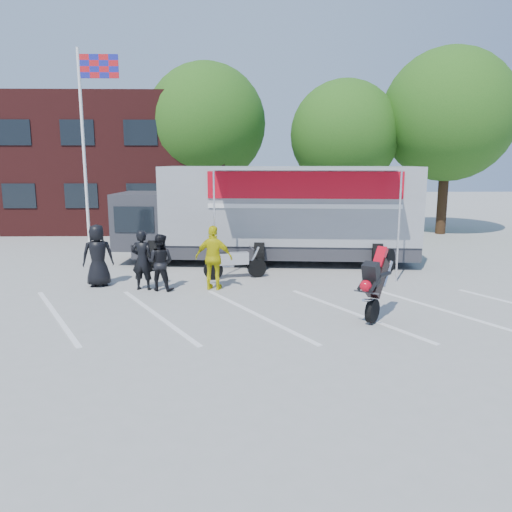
{
  "coord_description": "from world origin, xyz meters",
  "views": [
    {
      "loc": [
        -0.07,
        -10.62,
        3.65
      ],
      "look_at": [
        0.23,
        1.72,
        1.3
      ],
      "focal_mm": 35.0,
      "sensor_mm": 36.0,
      "label": 1
    }
  ],
  "objects_px": {
    "flagpole": "(89,126)",
    "tree_right": "(448,115)",
    "parked_motorcycle": "(235,278)",
    "stunt_bike_rider": "(382,317)",
    "transporter_truck": "(275,263)",
    "spectator_leather_b": "(142,260)",
    "tree_left": "(206,124)",
    "tree_mid": "(344,135)",
    "spectator_leather_a": "(98,255)",
    "spectator_hivis": "(214,258)",
    "spectator_leather_c": "(160,262)"
  },
  "relations": [
    {
      "from": "spectator_leather_a",
      "to": "transporter_truck",
      "type": "bearing_deg",
      "value": -163.8
    },
    {
      "from": "flagpole",
      "to": "stunt_bike_rider",
      "type": "xyz_separation_m",
      "value": [
        9.45,
        -9.31,
        -5.05
      ]
    },
    {
      "from": "transporter_truck",
      "to": "stunt_bike_rider",
      "type": "distance_m",
      "value": 6.91
    },
    {
      "from": "tree_left",
      "to": "transporter_truck",
      "type": "distance_m",
      "value": 10.8
    },
    {
      "from": "flagpole",
      "to": "spectator_leather_a",
      "type": "height_order",
      "value": "flagpole"
    },
    {
      "from": "parked_motorcycle",
      "to": "tree_mid",
      "type": "bearing_deg",
      "value": -39.73
    },
    {
      "from": "spectator_leather_b",
      "to": "spectator_leather_c",
      "type": "height_order",
      "value": "spectator_leather_b"
    },
    {
      "from": "tree_left",
      "to": "tree_mid",
      "type": "distance_m",
      "value": 7.1
    },
    {
      "from": "flagpole",
      "to": "tree_right",
      "type": "bearing_deg",
      "value": 15.48
    },
    {
      "from": "transporter_truck",
      "to": "stunt_bike_rider",
      "type": "relative_size",
      "value": 5.89
    },
    {
      "from": "tree_left",
      "to": "spectator_leather_a",
      "type": "distance_m",
      "value": 13.17
    },
    {
      "from": "tree_right",
      "to": "transporter_truck",
      "type": "xyz_separation_m",
      "value": [
        -8.96,
        -7.24,
        -5.88
      ]
    },
    {
      "from": "spectator_leather_b",
      "to": "spectator_leather_c",
      "type": "xyz_separation_m",
      "value": [
        0.52,
        -0.08,
        -0.05
      ]
    },
    {
      "from": "stunt_bike_rider",
      "to": "spectator_hivis",
      "type": "bearing_deg",
      "value": -176.38
    },
    {
      "from": "tree_mid",
      "to": "spectator_leather_b",
      "type": "xyz_separation_m",
      "value": [
        -7.99,
        -11.55,
        -4.08
      ]
    },
    {
      "from": "flagpole",
      "to": "tree_right",
      "type": "xyz_separation_m",
      "value": [
        16.24,
        4.5,
        0.82
      ]
    },
    {
      "from": "tree_mid",
      "to": "spectator_leather_b",
      "type": "distance_m",
      "value": 14.63
    },
    {
      "from": "flagpole",
      "to": "spectator_leather_a",
      "type": "relative_size",
      "value": 4.34
    },
    {
      "from": "spectator_leather_c",
      "to": "spectator_hivis",
      "type": "distance_m",
      "value": 1.53
    },
    {
      "from": "tree_right",
      "to": "parked_motorcycle",
      "type": "bearing_deg",
      "value": -136.84
    },
    {
      "from": "parked_motorcycle",
      "to": "spectator_leather_a",
      "type": "relative_size",
      "value": 1.11
    },
    {
      "from": "spectator_leather_a",
      "to": "spectator_hivis",
      "type": "distance_m",
      "value": 3.48
    },
    {
      "from": "tree_mid",
      "to": "transporter_truck",
      "type": "height_order",
      "value": "tree_mid"
    },
    {
      "from": "spectator_leather_b",
      "to": "tree_right",
      "type": "bearing_deg",
      "value": -131.5
    },
    {
      "from": "tree_left",
      "to": "parked_motorcycle",
      "type": "relative_size",
      "value": 4.22
    },
    {
      "from": "tree_mid",
      "to": "spectator_hivis",
      "type": "distance_m",
      "value": 13.61
    },
    {
      "from": "parked_motorcycle",
      "to": "spectator_leather_b",
      "type": "distance_m",
      "value": 3.08
    },
    {
      "from": "flagpole",
      "to": "spectator_leather_b",
      "type": "height_order",
      "value": "flagpole"
    },
    {
      "from": "tree_mid",
      "to": "flagpole",
      "type": "bearing_deg",
      "value": -156.03
    },
    {
      "from": "flagpole",
      "to": "tree_mid",
      "type": "distance_m",
      "value": 12.31
    },
    {
      "from": "flagpole",
      "to": "spectator_leather_c",
      "type": "height_order",
      "value": "flagpole"
    },
    {
      "from": "tree_mid",
      "to": "spectator_hivis",
      "type": "height_order",
      "value": "tree_mid"
    },
    {
      "from": "transporter_truck",
      "to": "flagpole",
      "type": "bearing_deg",
      "value": 164.3
    },
    {
      "from": "spectator_leather_c",
      "to": "spectator_leather_b",
      "type": "bearing_deg",
      "value": 5.12
    },
    {
      "from": "tree_mid",
      "to": "tree_right",
      "type": "xyz_separation_m",
      "value": [
        5.0,
        -0.5,
        0.93
      ]
    },
    {
      "from": "tree_mid",
      "to": "transporter_truck",
      "type": "bearing_deg",
      "value": -117.06
    },
    {
      "from": "stunt_bike_rider",
      "to": "transporter_truck",
      "type": "bearing_deg",
      "value": 145.24
    },
    {
      "from": "spectator_leather_a",
      "to": "spectator_leather_c",
      "type": "relative_size",
      "value": 1.13
    },
    {
      "from": "parked_motorcycle",
      "to": "spectator_leather_a",
      "type": "height_order",
      "value": "spectator_leather_a"
    },
    {
      "from": "stunt_bike_rider",
      "to": "spectator_leather_a",
      "type": "distance_m",
      "value": 8.3
    },
    {
      "from": "spectator_leather_b",
      "to": "spectator_hivis",
      "type": "xyz_separation_m",
      "value": [
        2.05,
        -0.02,
        0.06
      ]
    },
    {
      "from": "parked_motorcycle",
      "to": "stunt_bike_rider",
      "type": "relative_size",
      "value": 1.1
    },
    {
      "from": "transporter_truck",
      "to": "spectator_leather_b",
      "type": "xyz_separation_m",
      "value": [
        -4.03,
        -3.81,
        0.87
      ]
    },
    {
      "from": "flagpole",
      "to": "tree_left",
      "type": "relative_size",
      "value": 0.93
    },
    {
      "from": "flagpole",
      "to": "spectator_hivis",
      "type": "distance_m",
      "value": 9.4
    },
    {
      "from": "tree_right",
      "to": "stunt_bike_rider",
      "type": "distance_m",
      "value": 16.47
    },
    {
      "from": "tree_right",
      "to": "parked_motorcycle",
      "type": "relative_size",
      "value": 4.45
    },
    {
      "from": "stunt_bike_rider",
      "to": "tree_left",
      "type": "bearing_deg",
      "value": 145.8
    },
    {
      "from": "tree_left",
      "to": "tree_mid",
      "type": "height_order",
      "value": "tree_left"
    },
    {
      "from": "transporter_truck",
      "to": "parked_motorcycle",
      "type": "distance_m",
      "value": 2.84
    }
  ]
}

